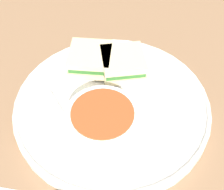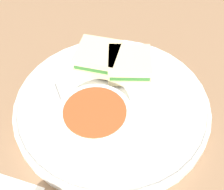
{
  "view_description": "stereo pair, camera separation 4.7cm",
  "coord_description": "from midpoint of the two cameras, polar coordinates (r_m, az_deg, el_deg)",
  "views": [
    {
      "loc": [
        0.28,
        0.12,
        0.39
      ],
      "look_at": [
        0.0,
        0.0,
        0.03
      ],
      "focal_mm": 50.0,
      "sensor_mm": 36.0,
      "label": 1
    },
    {
      "loc": [
        0.26,
        0.16,
        0.39
      ],
      "look_at": [
        0.0,
        0.0,
        0.03
      ],
      "focal_mm": 50.0,
      "sensor_mm": 36.0,
      "label": 2
    }
  ],
  "objects": [
    {
      "name": "ground_plane",
      "position": [
        0.49,
        -2.7,
        -2.79
      ],
      "size": [
        2.4,
        2.4,
        0.0
      ],
      "primitive_type": "plane",
      "color": "#8E6B4C"
    },
    {
      "name": "spoon",
      "position": [
        0.45,
        -10.68,
        -5.77
      ],
      "size": [
        0.07,
        0.09,
        0.01
      ],
      "rotation": [
        0.0,
        0.0,
        7.21
      ],
      "color": "silver",
      "rests_on": "plate"
    },
    {
      "name": "sandwich_half_near",
      "position": [
        0.51,
        -0.56,
        5.71
      ],
      "size": [
        0.09,
        0.09,
        0.03
      ],
      "rotation": [
        0.0,
        0.0,
        3.68
      ],
      "color": "beige",
      "rests_on": "plate"
    },
    {
      "name": "plate",
      "position": [
        0.49,
        -2.75,
        -2.05
      ],
      "size": [
        0.3,
        0.3,
        0.02
      ],
      "color": "white",
      "rests_on": "ground_plane"
    },
    {
      "name": "sandwich_half_far",
      "position": [
        0.53,
        -6.55,
        6.48
      ],
      "size": [
        0.09,
        0.09,
        0.03
      ],
      "rotation": [
        0.0,
        0.0,
        3.45
      ],
      "color": "beige",
      "rests_on": "plate"
    },
    {
      "name": "soup_bowl",
      "position": [
        0.42,
        -4.9,
        -5.76
      ],
      "size": [
        0.1,
        0.1,
        0.06
      ],
      "color": "white",
      "rests_on": "plate"
    }
  ]
}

